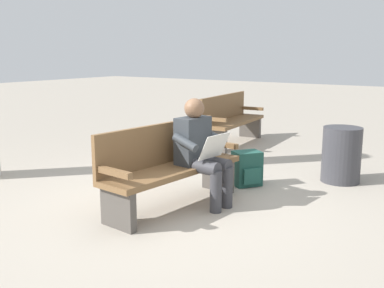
{
  "coord_description": "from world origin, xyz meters",
  "views": [
    {
      "loc": [
        3.81,
        2.84,
        1.67
      ],
      "look_at": [
        -0.13,
        0.15,
        0.7
      ],
      "focal_mm": 42.47,
      "sensor_mm": 36.0,
      "label": 1
    }
  ],
  "objects_px": {
    "bench_near": "(169,165)",
    "backpack": "(247,169)",
    "bench_far": "(231,119)",
    "trash_bin": "(341,155)",
    "person_seated": "(201,149)"
  },
  "relations": [
    {
      "from": "bench_near",
      "to": "backpack",
      "type": "xyz_separation_m",
      "value": [
        -1.18,
        0.34,
        -0.24
      ]
    },
    {
      "from": "backpack",
      "to": "bench_far",
      "type": "relative_size",
      "value": 0.24
    },
    {
      "from": "backpack",
      "to": "trash_bin",
      "type": "xyz_separation_m",
      "value": [
        -0.84,
        0.93,
        0.14
      ]
    },
    {
      "from": "person_seated",
      "to": "backpack",
      "type": "distance_m",
      "value": 1.03
    },
    {
      "from": "person_seated",
      "to": "trash_bin",
      "type": "height_order",
      "value": "person_seated"
    },
    {
      "from": "bench_near",
      "to": "backpack",
      "type": "distance_m",
      "value": 1.25
    },
    {
      "from": "person_seated",
      "to": "trash_bin",
      "type": "distance_m",
      "value": 2.07
    },
    {
      "from": "person_seated",
      "to": "backpack",
      "type": "xyz_separation_m",
      "value": [
        -0.94,
        0.09,
        -0.41
      ]
    },
    {
      "from": "person_seated",
      "to": "bench_far",
      "type": "xyz_separation_m",
      "value": [
        -3.17,
        -1.42,
        -0.17
      ]
    },
    {
      "from": "bench_near",
      "to": "person_seated",
      "type": "xyz_separation_m",
      "value": [
        -0.24,
        0.26,
        0.17
      ]
    },
    {
      "from": "bench_near",
      "to": "bench_far",
      "type": "bearing_deg",
      "value": -155.52
    },
    {
      "from": "backpack",
      "to": "bench_far",
      "type": "distance_m",
      "value": 2.7
    },
    {
      "from": "bench_near",
      "to": "bench_far",
      "type": "distance_m",
      "value": 3.6
    },
    {
      "from": "person_seated",
      "to": "bench_far",
      "type": "relative_size",
      "value": 0.64
    },
    {
      "from": "backpack",
      "to": "trash_bin",
      "type": "height_order",
      "value": "trash_bin"
    }
  ]
}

